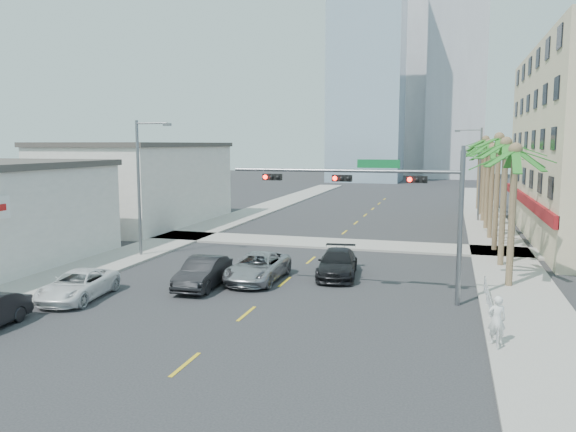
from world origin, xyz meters
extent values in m
plane|color=#262628|center=(0.00, 0.00, 0.00)|extent=(260.00, 260.00, 0.00)
cube|color=gray|center=(12.00, 20.00, 0.07)|extent=(4.00, 120.00, 0.15)
cube|color=gray|center=(-12.00, 20.00, 0.07)|extent=(4.00, 120.00, 0.15)
cube|color=gray|center=(0.00, 22.00, 0.07)|extent=(80.00, 4.00, 0.15)
cube|color=maroon|center=(14.40, 30.00, 3.00)|extent=(0.30, 28.00, 0.80)
cube|color=beige|center=(-19.50, 28.00, 3.60)|extent=(11.00, 18.00, 7.20)
cube|color=#99B2C6|center=(-8.00, 95.00, 24.00)|extent=(14.00, 14.00, 48.00)
cube|color=#ADADB2|center=(9.00, 110.00, 30.00)|extent=(12.00, 12.00, 60.00)
cube|color=#ADADB2|center=(-3.00, 125.00, 21.00)|extent=(16.00, 16.00, 42.00)
cylinder|color=slate|center=(9.00, 8.00, 3.60)|extent=(0.24, 0.24, 7.20)
cylinder|color=slate|center=(3.50, 8.00, 6.20)|extent=(11.00, 0.16, 0.16)
cube|color=#0C662D|center=(5.20, 8.00, 6.55)|extent=(2.00, 0.05, 0.40)
cube|color=black|center=(7.00, 7.85, 5.85)|extent=(0.95, 0.28, 0.32)
sphere|color=#FF0C05|center=(6.68, 7.69, 5.85)|extent=(0.22, 0.22, 0.22)
cube|color=black|center=(3.50, 7.85, 5.85)|extent=(0.95, 0.28, 0.32)
sphere|color=#FF0C05|center=(3.18, 7.69, 5.85)|extent=(0.22, 0.22, 0.22)
cube|color=black|center=(0.00, 7.85, 5.85)|extent=(0.95, 0.28, 0.32)
sphere|color=#FF0C05|center=(-0.32, 7.69, 5.85)|extent=(0.22, 0.22, 0.22)
cylinder|color=brown|center=(11.60, 12.00, 3.60)|extent=(0.36, 0.36, 7.20)
cylinder|color=brown|center=(11.60, 17.20, 3.78)|extent=(0.36, 0.36, 7.56)
cylinder|color=brown|center=(11.60, 22.40, 3.96)|extent=(0.36, 0.36, 7.92)
cylinder|color=brown|center=(11.60, 27.60, 3.60)|extent=(0.36, 0.36, 7.20)
cylinder|color=brown|center=(11.60, 32.80, 3.78)|extent=(0.36, 0.36, 7.56)
cylinder|color=brown|center=(11.60, 38.00, 3.96)|extent=(0.36, 0.36, 7.92)
cylinder|color=brown|center=(11.60, 43.20, 3.60)|extent=(0.36, 0.36, 7.20)
cylinder|color=brown|center=(11.60, 48.40, 3.78)|extent=(0.36, 0.36, 7.56)
cylinder|color=slate|center=(-11.20, 14.00, 4.50)|extent=(0.20, 0.20, 9.00)
cylinder|color=slate|center=(-10.10, 14.00, 8.80)|extent=(2.20, 0.12, 0.12)
cube|color=slate|center=(-9.00, 14.00, 8.70)|extent=(0.50, 0.25, 0.18)
cylinder|color=slate|center=(11.20, 38.00, 4.50)|extent=(0.20, 0.20, 9.00)
cylinder|color=slate|center=(10.10, 38.00, 8.80)|extent=(2.20, 0.12, 0.12)
cube|color=slate|center=(9.00, 38.00, 8.70)|extent=(0.50, 0.25, 0.18)
cylinder|color=silver|center=(10.30, 6.00, 0.55)|extent=(0.08, 8.00, 0.08)
cylinder|color=silver|center=(10.30, 6.00, 0.90)|extent=(0.08, 8.00, 0.08)
cylinder|color=silver|center=(10.30, 2.00, 0.50)|extent=(0.08, 0.08, 1.00)
cylinder|color=silver|center=(10.30, 4.00, 0.50)|extent=(0.08, 0.08, 1.00)
cylinder|color=silver|center=(10.30, 6.00, 0.50)|extent=(0.08, 0.08, 1.00)
cylinder|color=silver|center=(10.30, 8.00, 0.50)|extent=(0.08, 0.08, 1.00)
cylinder|color=silver|center=(10.30, 10.00, 0.50)|extent=(0.08, 0.08, 1.00)
imported|color=white|center=(-8.67, 3.98, 0.69)|extent=(2.81, 5.16, 1.37)
imported|color=black|center=(-3.78, 7.73, 0.79)|extent=(1.92, 4.87, 1.58)
imported|color=#A2A2A6|center=(-1.50, 9.83, 0.76)|extent=(2.57, 5.49, 1.52)
imported|color=black|center=(2.51, 12.07, 0.75)|extent=(2.69, 5.39, 1.50)
imported|color=silver|center=(10.30, 2.65, 1.06)|extent=(0.74, 0.56, 1.82)
camera|label=1|loc=(8.46, -18.64, 7.48)|focal=35.00mm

